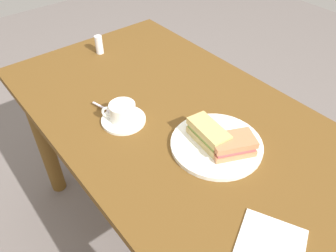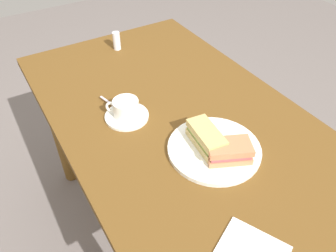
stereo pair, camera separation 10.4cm
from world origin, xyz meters
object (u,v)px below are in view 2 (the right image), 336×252
at_px(dining_table, 175,140).
at_px(coffee_saucer, 127,116).
at_px(salt_shaker, 117,41).
at_px(coffee_cup, 126,108).
at_px(sandwich_plate, 214,149).
at_px(spoon, 112,104).
at_px(sandwich_front, 206,138).
at_px(sandwich_back, 229,151).

distance_m(dining_table, coffee_saucer, 0.22).
bearing_deg(salt_shaker, coffee_saucer, 159.14).
relative_size(coffee_saucer, coffee_cup, 1.46).
height_order(sandwich_plate, coffee_saucer, sandwich_plate).
bearing_deg(spoon, salt_shaker, -27.04).
bearing_deg(coffee_cup, coffee_saucer, -128.35).
relative_size(sandwich_plate, sandwich_front, 1.90).
xyz_separation_m(dining_table, spoon, (0.13, 0.17, 0.15)).
relative_size(dining_table, coffee_saucer, 8.88).
bearing_deg(salt_shaker, dining_table, 178.39).
relative_size(dining_table, sandwich_back, 8.94).
bearing_deg(salt_shaker, sandwich_plate, 178.84).
bearing_deg(dining_table, sandwich_back, -178.19).
xyz_separation_m(coffee_saucer, salt_shaker, (0.45, -0.17, 0.03)).
xyz_separation_m(sandwich_front, coffee_saucer, (0.25, 0.14, -0.04)).
height_order(coffee_saucer, spoon, spoon).
height_order(sandwich_front, salt_shaker, salt_shaker).
height_order(spoon, salt_shaker, salt_shaker).
xyz_separation_m(sandwich_plate, coffee_cup, (0.28, 0.16, 0.03)).
distance_m(sandwich_back, coffee_saucer, 0.37).
bearing_deg(coffee_saucer, salt_shaker, -20.86).
bearing_deg(sandwich_back, salt_shaker, -0.42).
distance_m(dining_table, sandwich_front, 0.26).
height_order(dining_table, salt_shaker, salt_shaker).
height_order(sandwich_plate, sandwich_back, sandwich_back).
relative_size(sandwich_back, coffee_cup, 1.46).
bearing_deg(sandwich_back, coffee_saucer, 26.55).
distance_m(sandwich_plate, salt_shaker, 0.72).
bearing_deg(dining_table, sandwich_plate, 179.88).
relative_size(sandwich_front, coffee_cup, 1.47).
height_order(dining_table, sandwich_back, sandwich_back).
xyz_separation_m(sandwich_front, spoon, (0.33, 0.16, -0.03)).
distance_m(sandwich_front, spoon, 0.37).
distance_m(sandwich_back, coffee_cup, 0.37).
xyz_separation_m(sandwich_plate, salt_shaker, (0.72, -0.01, 0.03)).
relative_size(sandwich_plate, spoon, 2.85).
bearing_deg(spoon, coffee_saucer, -165.75).
xyz_separation_m(sandwich_front, sandwich_back, (-0.08, -0.02, -0.00)).
bearing_deg(sandwich_back, coffee_cup, 26.65).
height_order(dining_table, coffee_cup, coffee_cup).
distance_m(dining_table, coffee_cup, 0.24).
xyz_separation_m(coffee_cup, salt_shaker, (0.44, -0.17, -0.00)).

